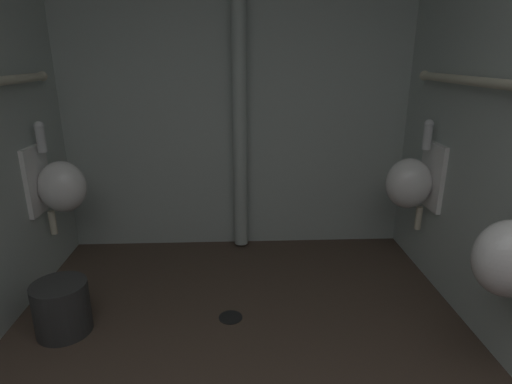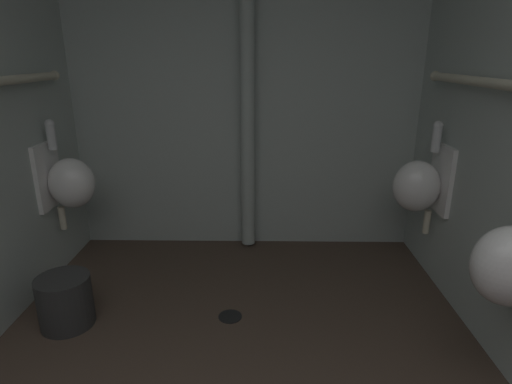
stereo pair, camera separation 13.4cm
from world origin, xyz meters
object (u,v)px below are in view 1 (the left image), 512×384
urinal_right_far (412,182)px  standpipe_back_wall (239,88)px  waste_bin (62,308)px  urinal_left_mid (59,185)px  floor_drain (230,317)px

urinal_right_far → standpipe_back_wall: size_ratio=0.31×
urinal_right_far → waste_bin: size_ratio=2.53×
urinal_right_far → urinal_left_mid: bearing=179.3°
urinal_right_far → floor_drain: size_ratio=5.39×
floor_drain → standpipe_back_wall: bearing=85.6°
waste_bin → floor_drain: bearing=5.1°
urinal_left_mid → floor_drain: size_ratio=5.39×
urinal_left_mid → waste_bin: 0.82m
urinal_right_far → waste_bin: (-2.14, -0.58, -0.53)m
urinal_left_mid → floor_drain: urinal_left_mid is taller
floor_drain → urinal_left_mid: bearing=154.6°
standpipe_back_wall → urinal_left_mid: bearing=-158.8°
urinal_right_far → waste_bin: 2.28m
urinal_right_far → floor_drain: urinal_right_far is taller
floor_drain → waste_bin: 0.94m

